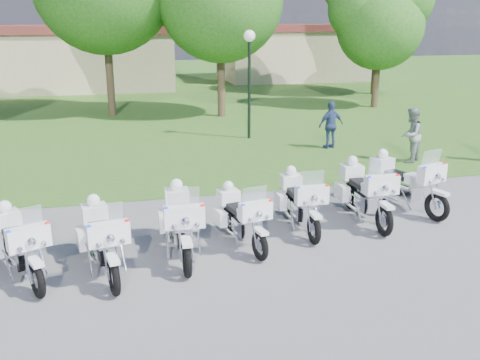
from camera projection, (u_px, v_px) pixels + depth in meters
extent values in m
plane|color=slate|center=(262.00, 236.00, 11.69)|extent=(100.00, 100.00, 0.00)
cube|color=#2F601E|center=(156.00, 87.00, 36.81)|extent=(100.00, 48.00, 0.01)
torus|color=black|center=(37.00, 280.00, 9.05)|extent=(0.38, 0.65, 0.66)
torus|color=black|center=(11.00, 248.00, 10.33)|extent=(0.38, 0.65, 0.66)
cube|color=white|center=(35.00, 262.00, 8.94)|extent=(0.33, 0.47, 0.07)
cube|color=white|center=(28.00, 237.00, 9.02)|extent=(0.74, 0.50, 0.39)
cube|color=silver|center=(25.00, 217.00, 8.97)|extent=(0.55, 0.33, 0.37)
sphere|color=red|center=(47.00, 224.00, 9.10)|extent=(0.09, 0.09, 0.09)
sphere|color=#1426E5|center=(9.00, 233.00, 8.74)|extent=(0.09, 0.09, 0.09)
cube|color=silver|center=(22.00, 256.00, 9.67)|extent=(0.52, 0.63, 0.33)
cube|color=white|center=(23.00, 243.00, 9.39)|extent=(0.49, 0.59, 0.22)
cube|color=black|center=(15.00, 235.00, 9.80)|extent=(0.55, 0.69, 0.12)
cube|color=white|center=(28.00, 239.00, 10.33)|extent=(0.36, 0.54, 0.35)
cube|color=white|center=(6.00, 219.00, 10.18)|extent=(0.59, 0.55, 0.31)
sphere|color=white|center=(5.00, 207.00, 10.11)|extent=(0.25, 0.25, 0.25)
torus|color=black|center=(114.00, 277.00, 9.14)|extent=(0.25, 0.68, 0.67)
torus|color=black|center=(97.00, 241.00, 10.62)|extent=(0.25, 0.68, 0.67)
cube|color=white|center=(113.00, 259.00, 9.02)|extent=(0.26, 0.46, 0.07)
cube|color=white|center=(108.00, 234.00, 9.14)|extent=(0.75, 0.37, 0.40)
cube|color=silver|center=(106.00, 213.00, 9.09)|extent=(0.57, 0.22, 0.37)
sphere|color=red|center=(127.00, 222.00, 9.15)|extent=(0.09, 0.09, 0.09)
sphere|color=#1426E5|center=(89.00, 227.00, 8.90)|extent=(0.09, 0.09, 0.09)
cube|color=silver|center=(104.00, 251.00, 9.87)|extent=(0.44, 0.61, 0.34)
cube|color=white|center=(105.00, 239.00, 9.56)|extent=(0.41, 0.57, 0.22)
cube|color=black|center=(100.00, 229.00, 10.03)|extent=(0.45, 0.67, 0.12)
cube|color=white|center=(113.00, 233.00, 10.56)|extent=(0.27, 0.54, 0.36)
cube|color=white|center=(82.00, 238.00, 10.33)|extent=(0.27, 0.54, 0.36)
cube|color=white|center=(94.00, 213.00, 10.48)|extent=(0.54, 0.48, 0.32)
sphere|color=white|center=(93.00, 200.00, 10.40)|extent=(0.26, 0.26, 0.26)
torus|color=black|center=(187.00, 259.00, 9.78)|extent=(0.15, 0.70, 0.69)
torus|color=black|center=(178.00, 225.00, 11.43)|extent=(0.15, 0.70, 0.69)
cube|color=white|center=(186.00, 242.00, 9.66)|extent=(0.20, 0.46, 0.07)
cube|color=white|center=(184.00, 217.00, 9.79)|extent=(0.75, 0.27, 0.41)
cube|color=silver|center=(183.00, 197.00, 9.74)|extent=(0.58, 0.14, 0.39)
sphere|color=red|center=(202.00, 207.00, 9.74)|extent=(0.09, 0.09, 0.09)
sphere|color=#1426E5|center=(166.00, 209.00, 9.61)|extent=(0.09, 0.09, 0.09)
cube|color=silver|center=(182.00, 234.00, 10.59)|extent=(0.37, 0.59, 0.35)
cube|color=white|center=(182.00, 222.00, 10.25)|extent=(0.35, 0.55, 0.23)
cube|color=black|center=(180.00, 213.00, 10.78)|extent=(0.37, 0.65, 0.12)
cube|color=white|center=(193.00, 218.00, 11.30)|extent=(0.20, 0.54, 0.37)
cube|color=white|center=(163.00, 221.00, 11.17)|extent=(0.20, 0.54, 0.37)
cube|color=white|center=(177.00, 197.00, 11.28)|extent=(0.51, 0.43, 0.33)
sphere|color=white|center=(176.00, 185.00, 11.21)|extent=(0.27, 0.27, 0.27)
torus|color=black|center=(260.00, 246.00, 10.47)|extent=(0.23, 0.62, 0.61)
torus|color=black|center=(229.00, 220.00, 11.82)|extent=(0.23, 0.62, 0.61)
cube|color=white|center=(261.00, 231.00, 10.36)|extent=(0.24, 0.42, 0.06)
cube|color=white|center=(256.00, 211.00, 10.46)|extent=(0.69, 0.34, 0.36)
cube|color=silver|center=(254.00, 195.00, 10.41)|extent=(0.52, 0.20, 0.34)
sphere|color=red|center=(270.00, 201.00, 10.47)|extent=(0.08, 0.08, 0.08)
sphere|color=#1426E5|center=(243.00, 206.00, 10.24)|extent=(0.08, 0.08, 0.08)
cube|color=silver|center=(243.00, 227.00, 11.13)|extent=(0.40, 0.56, 0.31)
cube|color=white|center=(248.00, 216.00, 10.84)|extent=(0.38, 0.52, 0.20)
cube|color=black|center=(238.00, 209.00, 11.28)|extent=(0.41, 0.61, 0.11)
cube|color=white|center=(243.00, 213.00, 11.76)|extent=(0.25, 0.50, 0.33)
cube|color=white|center=(220.00, 217.00, 11.55)|extent=(0.25, 0.50, 0.33)
cube|color=white|center=(228.00, 196.00, 11.68)|extent=(0.50, 0.44, 0.29)
sphere|color=white|center=(228.00, 186.00, 11.62)|extent=(0.24, 0.24, 0.24)
torus|color=black|center=(314.00, 230.00, 11.22)|extent=(0.14, 0.65, 0.65)
torus|color=black|center=(290.00, 204.00, 12.76)|extent=(0.14, 0.65, 0.65)
cube|color=white|center=(315.00, 215.00, 11.11)|extent=(0.18, 0.43, 0.07)
cube|color=white|center=(312.00, 195.00, 11.23)|extent=(0.70, 0.24, 0.39)
cube|color=silver|center=(311.00, 179.00, 11.19)|extent=(0.54, 0.13, 0.36)
sphere|color=red|center=(327.00, 186.00, 11.19)|extent=(0.09, 0.09, 0.09)
sphere|color=#1426E5|center=(299.00, 188.00, 11.06)|extent=(0.09, 0.09, 0.09)
cube|color=silver|center=(301.00, 211.00, 11.97)|extent=(0.34, 0.55, 0.33)
cube|color=white|center=(305.00, 200.00, 11.66)|extent=(0.32, 0.51, 0.21)
cube|color=black|center=(298.00, 193.00, 12.15)|extent=(0.34, 0.60, 0.12)
cube|color=white|center=(304.00, 199.00, 12.63)|extent=(0.18, 0.50, 0.35)
cube|color=white|center=(281.00, 200.00, 12.51)|extent=(0.18, 0.50, 0.35)
cube|color=white|center=(291.00, 181.00, 12.62)|extent=(0.47, 0.39, 0.31)
sphere|color=white|center=(291.00, 171.00, 12.54)|extent=(0.25, 0.25, 0.25)
torus|color=black|center=(384.00, 221.00, 11.64)|extent=(0.14, 0.70, 0.70)
torus|color=black|center=(351.00, 196.00, 13.29)|extent=(0.14, 0.70, 0.70)
cube|color=white|center=(386.00, 205.00, 11.52)|extent=(0.19, 0.46, 0.07)
cube|color=white|center=(382.00, 185.00, 11.65)|extent=(0.75, 0.26, 0.42)
cube|color=silver|center=(382.00, 168.00, 11.60)|extent=(0.58, 0.13, 0.39)
sphere|color=red|center=(398.00, 176.00, 11.60)|extent=(0.09, 0.09, 0.09)
sphere|color=#1426E5|center=(370.00, 178.00, 11.46)|extent=(0.09, 0.09, 0.09)
cube|color=silver|center=(366.00, 202.00, 12.45)|extent=(0.36, 0.59, 0.35)
cube|color=white|center=(372.00, 190.00, 12.11)|extent=(0.34, 0.54, 0.23)
cube|color=black|center=(361.00, 184.00, 12.64)|extent=(0.36, 0.65, 0.12)
cube|color=white|center=(365.00, 190.00, 13.16)|extent=(0.19, 0.54, 0.37)
cube|color=white|center=(342.00, 192.00, 13.03)|extent=(0.19, 0.54, 0.37)
cube|color=white|center=(352.00, 172.00, 13.14)|extent=(0.50, 0.42, 0.33)
sphere|color=white|center=(352.00, 161.00, 13.06)|extent=(0.27, 0.27, 0.27)
torus|color=black|center=(437.00, 207.00, 12.48)|extent=(0.34, 0.71, 0.70)
torus|color=black|center=(381.00, 187.00, 13.93)|extent=(0.34, 0.71, 0.70)
cube|color=white|center=(439.00, 192.00, 12.35)|extent=(0.32, 0.50, 0.07)
cube|color=white|center=(432.00, 174.00, 12.45)|extent=(0.79, 0.47, 0.42)
cube|color=silver|center=(431.00, 158.00, 12.40)|extent=(0.60, 0.30, 0.39)
sphere|color=red|center=(445.00, 164.00, 12.51)|extent=(0.09, 0.09, 0.09)
sphere|color=#1426E5|center=(425.00, 168.00, 12.18)|extent=(0.09, 0.09, 0.09)
cube|color=silver|center=(407.00, 192.00, 13.19)|extent=(0.52, 0.67, 0.36)
cube|color=white|center=(417.00, 180.00, 12.87)|extent=(0.48, 0.62, 0.23)
cube|color=black|center=(399.00, 175.00, 13.34)|extent=(0.54, 0.73, 0.13)
cube|color=white|center=(395.00, 180.00, 13.91)|extent=(0.34, 0.58, 0.38)
cube|color=white|center=(377.00, 184.00, 13.60)|extent=(0.34, 0.58, 0.38)
cube|color=white|center=(382.00, 164.00, 13.78)|extent=(0.61, 0.55, 0.34)
sphere|color=white|center=(383.00, 154.00, 13.70)|extent=(0.27, 0.27, 0.27)
cylinder|color=black|center=(249.00, 91.00, 20.63)|extent=(0.12, 0.12, 3.77)
sphere|color=white|center=(249.00, 36.00, 20.04)|extent=(0.44, 0.44, 0.44)
cylinder|color=#38281C|center=(109.00, 69.00, 25.51)|extent=(0.36, 0.36, 4.51)
cylinder|color=#38281C|center=(221.00, 75.00, 25.37)|extent=(0.36, 0.36, 3.96)
cylinder|color=#38281C|center=(376.00, 78.00, 28.13)|extent=(0.36, 0.36, 3.06)
sphere|color=#1A5417|center=(380.00, 26.00, 27.36)|extent=(4.45, 4.45, 4.45)
sphere|color=#1A5417|center=(360.00, 9.00, 27.23)|extent=(3.34, 3.34, 3.34)
sphere|color=#1A5417|center=(403.00, 0.00, 26.97)|extent=(3.06, 3.06, 3.06)
cylinder|color=#38281C|center=(376.00, 59.00, 32.89)|extent=(0.36, 0.36, 4.35)
cube|color=tan|center=(64.00, 61.00, 35.88)|extent=(14.00, 8.00, 3.60)
cube|color=maroon|center=(61.00, 29.00, 35.29)|extent=(14.56, 8.32, 0.50)
cube|color=tan|center=(294.00, 55.00, 41.52)|extent=(11.00, 7.00, 3.60)
cube|color=maroon|center=(295.00, 28.00, 40.93)|extent=(11.44, 7.28, 0.50)
imported|color=gray|center=(411.00, 135.00, 17.47)|extent=(1.10, 1.08, 1.79)
imported|color=navy|center=(331.00, 125.00, 19.34)|extent=(1.06, 0.59, 1.70)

